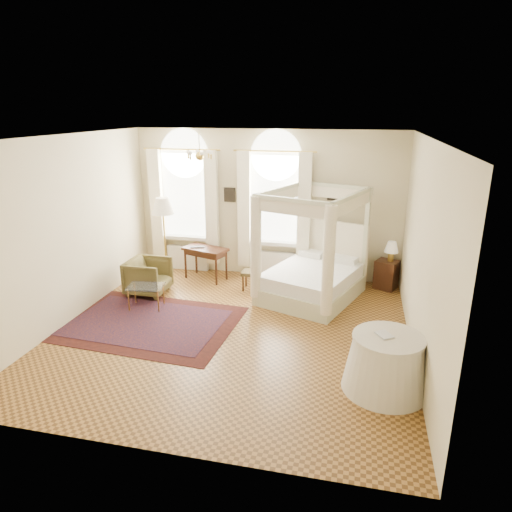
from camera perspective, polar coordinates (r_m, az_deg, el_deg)
The scene contains 18 objects.
ground at distance 8.08m, azimuth -3.05°, elevation -9.44°, with size 6.00×6.00×0.00m, color olive.
room_walls at distance 7.38m, azimuth -3.30°, elevation 4.33°, with size 6.00×6.00×6.00m.
window_left at distance 10.74m, azimuth -8.84°, elevation 5.80°, with size 1.62×0.27×3.29m.
window_right at distance 10.17m, azimuth 2.29°, elevation 5.32°, with size 1.62×0.27×3.29m.
chandelier at distance 8.63m, azimuth -7.07°, elevation 12.46°, with size 0.51×0.45×0.50m.
wall_pictures at distance 10.21m, azimuth 1.79°, elevation 7.67°, with size 2.54×0.03×0.39m.
canopy_bed at distance 9.33m, azimuth 6.96°, elevation -2.30°, with size 2.24×2.47×2.22m.
nightstand at distance 10.20m, azimuth 15.97°, elevation -2.24°, with size 0.44×0.39×0.62m, color #321A0D.
nightstand_lamp at distance 10.03m, azimuth 16.59°, elevation 0.94°, with size 0.29×0.29×0.43m.
writing_desk at distance 10.31m, azimuth -6.34°, elevation 0.45°, with size 1.09×0.79×0.73m.
laptop at distance 10.38m, azimuth -7.35°, elevation 1.22°, with size 0.32×0.21×0.03m, color black.
stool at distance 9.74m, azimuth -0.67°, elevation -2.27°, with size 0.36×0.36×0.42m.
armchair at distance 9.78m, azimuth -13.31°, elevation -2.51°, with size 0.80×0.82×0.75m, color #4D4421.
coffee_table at distance 9.08m, azimuth -13.62°, elevation -3.92°, with size 0.73×0.56×0.46m.
floor_lamp at distance 10.15m, azimuth -11.57°, elevation 5.61°, with size 0.48×0.48×1.88m.
oriental_rug at distance 8.61m, azimuth -13.53°, elevation -8.10°, with size 3.34×2.50×0.01m.
side_table at distance 6.65m, azimuth 15.96°, elevation -12.77°, with size 1.18×1.18×0.80m.
book at distance 6.41m, azimuth 15.09°, elevation -9.62°, with size 0.18×0.24×0.02m, color black.
Camera 1 is at (1.99, -6.89, 3.72)m, focal length 32.00 mm.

